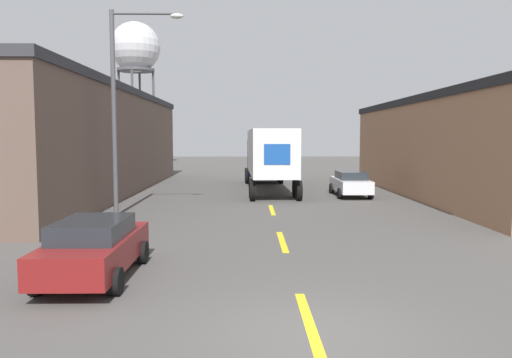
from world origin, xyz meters
name	(u,v)px	position (x,y,z in m)	size (l,w,h in m)	color
ground_plane	(313,335)	(0.00, 0.00, 0.00)	(160.00, 160.00, 0.00)	#4C4947
road_centerline	(282,241)	(0.00, 7.71, 0.00)	(0.20, 17.41, 0.01)	yellow
warehouse_left	(63,141)	(-12.34, 22.15, 3.16)	(9.16, 29.17, 6.30)	brown
warehouse_right	(489,147)	(12.64, 19.97, 2.82)	(9.77, 23.50, 5.63)	#9E7051
semi_truck	(268,154)	(0.20, 23.78, 2.31)	(3.12, 13.33, 3.85)	navy
parked_car_right_far	(351,183)	(4.81, 20.25, 0.76)	(1.93, 4.39, 1.45)	silver
parked_car_left_near	(95,247)	(-4.81, 3.56, 0.76)	(1.93, 4.39, 1.45)	maroon
water_tower	(135,49)	(-14.62, 52.75, 13.97)	(5.93, 5.93, 17.14)	#47474C
street_lamp	(122,97)	(-6.49, 13.27, 5.09)	(3.12, 0.32, 8.74)	#4C4C51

